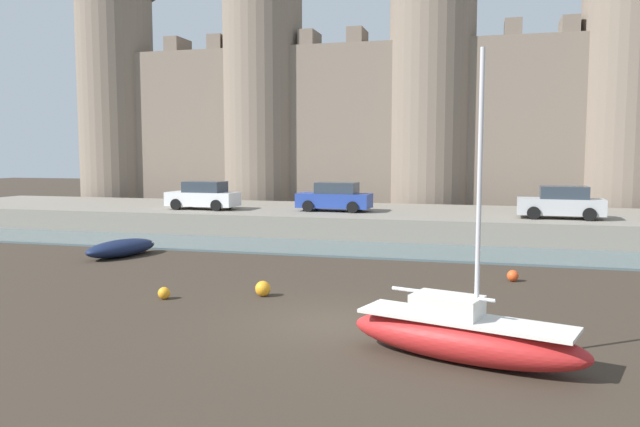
# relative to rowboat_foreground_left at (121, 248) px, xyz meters

# --- Properties ---
(ground_plane) EXTENTS (160.00, 160.00, 0.00)m
(ground_plane) POSITION_rel_rowboat_foreground_left_xyz_m (11.36, -8.00, -0.38)
(ground_plane) COLOR #382D23
(water_channel) EXTENTS (80.00, 4.50, 0.10)m
(water_channel) POSITION_rel_rowboat_foreground_left_xyz_m (11.36, 4.34, -0.33)
(water_channel) COLOR slate
(water_channel) RESTS_ON ground
(quay_road) EXTENTS (61.64, 10.00, 1.22)m
(quay_road) POSITION_rel_rowboat_foreground_left_xyz_m (11.36, 11.59, 0.23)
(quay_road) COLOR gray
(quay_road) RESTS_ON ground
(castle) EXTENTS (56.20, 6.56, 20.78)m
(castle) POSITION_rel_rowboat_foreground_left_xyz_m (11.36, 20.70, 7.60)
(castle) COLOR #7A6B5B
(castle) RESTS_ON ground
(rowboat_foreground_left) EXTENTS (2.34, 3.84, 0.74)m
(rowboat_foreground_left) POSITION_rel_rowboat_foreground_left_xyz_m (0.00, 0.00, 0.00)
(rowboat_foreground_left) COLOR #141E3D
(rowboat_foreground_left) RESTS_ON ground
(sailboat_foreground_centre) EXTENTS (5.39, 2.84, 6.61)m
(sailboat_foreground_centre) POSITION_rel_rowboat_foreground_left_xyz_m (14.84, -10.17, 0.20)
(sailboat_foreground_centre) COLOR red
(sailboat_foreground_centre) RESTS_ON ground
(mooring_buoy_mid_mud) EXTENTS (0.37, 0.37, 0.37)m
(mooring_buoy_mid_mud) POSITION_rel_rowboat_foreground_left_xyz_m (5.76, -6.66, -0.20)
(mooring_buoy_mid_mud) COLOR orange
(mooring_buoy_mid_mud) RESTS_ON ground
(mooring_buoy_near_shore) EXTENTS (0.40, 0.40, 0.40)m
(mooring_buoy_near_shore) POSITION_rel_rowboat_foreground_left_xyz_m (16.21, -1.09, -0.18)
(mooring_buoy_near_shore) COLOR #E04C1E
(mooring_buoy_near_shore) RESTS_ON ground
(mooring_buoy_near_channel) EXTENTS (0.49, 0.49, 0.49)m
(mooring_buoy_near_channel) POSITION_rel_rowboat_foreground_left_xyz_m (8.56, -5.51, -0.14)
(mooring_buoy_near_channel) COLOR orange
(mooring_buoy_near_channel) RESTS_ON ground
(car_quay_east) EXTENTS (4.15, 1.98, 1.62)m
(car_quay_east) POSITION_rel_rowboat_foreground_left_xyz_m (-0.64, 9.47, 1.62)
(car_quay_east) COLOR silver
(car_quay_east) RESTS_ON quay_road
(car_quay_centre_east) EXTENTS (4.15, 1.98, 1.62)m
(car_quay_centre_east) POSITION_rel_rowboat_foreground_left_xyz_m (7.01, 10.31, 1.62)
(car_quay_centre_east) COLOR #263F99
(car_quay_centre_east) RESTS_ON quay_road
(car_quay_centre_west) EXTENTS (4.15, 1.98, 1.62)m
(car_quay_centre_west) POSITION_rel_rowboat_foreground_left_xyz_m (18.84, 9.40, 1.62)
(car_quay_centre_west) COLOR #B2B5B7
(car_quay_centre_west) RESTS_ON quay_road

